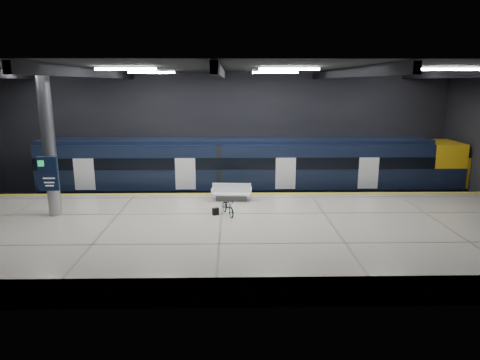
{
  "coord_description": "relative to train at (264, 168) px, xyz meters",
  "views": [
    {
      "loc": [
        0.51,
        -20.91,
        7.3
      ],
      "look_at": [
        0.95,
        1.5,
        2.2
      ],
      "focal_mm": 32.0,
      "sensor_mm": 36.0,
      "label": 1
    }
  ],
  "objects": [
    {
      "name": "rails",
      "position": [
        -2.53,
        0.0,
        -1.98
      ],
      "size": [
        30.0,
        1.52,
        0.16
      ],
      "color": "gray",
      "rests_on": "ground"
    },
    {
      "name": "bicycle",
      "position": [
        -2.21,
        -6.73,
        -0.55
      ],
      "size": [
        1.02,
        1.65,
        0.82
      ],
      "primitive_type": "imported",
      "rotation": [
        0.0,
        0.0,
        0.33
      ],
      "color": "#99999E",
      "rests_on": "platform"
    },
    {
      "name": "safety_strip",
      "position": [
        -2.53,
        -2.75,
        -0.95
      ],
      "size": [
        30.0,
        0.4,
        0.01
      ],
      "primitive_type": "cube",
      "color": "gold",
      "rests_on": "platform"
    },
    {
      "name": "room_shell",
      "position": [
        -2.53,
        -5.49,
        3.66
      ],
      "size": [
        30.1,
        16.1,
        8.05
      ],
      "color": "black",
      "rests_on": "ground"
    },
    {
      "name": "info_column",
      "position": [
        -10.53,
        -6.52,
        2.4
      ],
      "size": [
        0.9,
        0.78,
        6.9
      ],
      "color": "#9EA0A5",
      "rests_on": "platform"
    },
    {
      "name": "platform",
      "position": [
        -2.53,
        -8.0,
        -1.51
      ],
      "size": [
        30.0,
        11.0,
        1.1
      ],
      "primitive_type": "cube",
      "color": "beige",
      "rests_on": "ground"
    },
    {
      "name": "bench",
      "position": [
        -2.04,
        -4.09,
        -0.63
      ],
      "size": [
        2.19,
        1.02,
        0.95
      ],
      "rotation": [
        0.0,
        0.0,
        -0.06
      ],
      "color": "#595B60",
      "rests_on": "platform"
    },
    {
      "name": "pannier_bag",
      "position": [
        -2.81,
        -6.73,
        -0.78
      ],
      "size": [
        0.35,
        0.29,
        0.35
      ],
      "primitive_type": "cube",
      "rotation": [
        0.0,
        0.0,
        0.42
      ],
      "color": "black",
      "rests_on": "platform"
    },
    {
      "name": "train",
      "position": [
        0.0,
        0.0,
        0.0
      ],
      "size": [
        29.4,
        2.84,
        3.79
      ],
      "color": "black",
      "rests_on": "ground"
    },
    {
      "name": "ground",
      "position": [
        -2.53,
        -5.5,
        -2.06
      ],
      "size": [
        30.0,
        30.0,
        0.0
      ],
      "primitive_type": "plane",
      "color": "black",
      "rests_on": "ground"
    }
  ]
}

